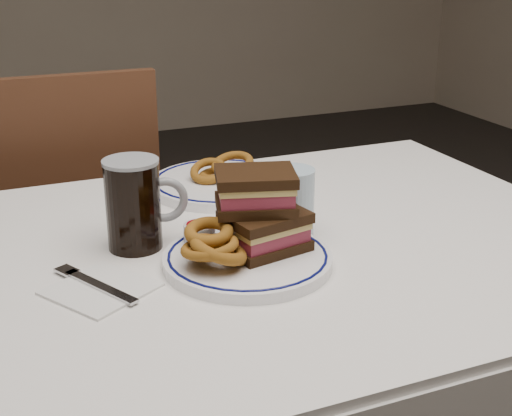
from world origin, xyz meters
name	(u,v)px	position (x,y,z in m)	size (l,w,h in m)	color
dining_table	(236,303)	(0.00, 0.00, 0.64)	(1.27, 0.87, 0.75)	white
chair_far	(69,233)	(-0.17, 0.75, 0.51)	(0.44, 0.44, 0.93)	#452916
main_plate	(247,259)	(-0.01, -0.07, 0.76)	(0.26, 0.26, 0.02)	white
reuben_sandwich	(260,211)	(0.02, -0.06, 0.83)	(0.15, 0.14, 0.12)	black
onion_rings_main	(214,247)	(-0.07, -0.09, 0.80)	(0.11, 0.11, 0.08)	brown
ketchup_ramekin	(200,231)	(-0.06, 0.01, 0.78)	(0.05, 0.05, 0.03)	silver
beer_mug	(135,203)	(-0.15, 0.06, 0.83)	(0.13, 0.09, 0.15)	black
water_glass	(292,204)	(0.10, 0.00, 0.81)	(0.08, 0.08, 0.12)	#ACC9DE
far_plate	(221,183)	(0.08, 0.27, 0.76)	(0.28, 0.28, 0.02)	white
onion_rings_far	(221,169)	(0.08, 0.28, 0.79)	(0.13, 0.10, 0.06)	brown
napkin_fork	(99,288)	(-0.23, -0.07, 0.75)	(0.18, 0.18, 0.01)	silver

